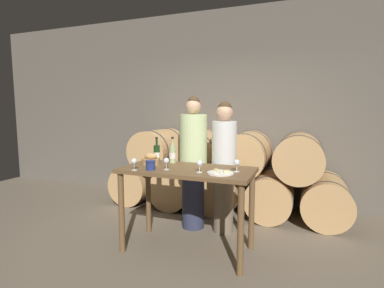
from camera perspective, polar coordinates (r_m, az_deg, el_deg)
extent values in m
plane|color=#726654|center=(3.56, -0.87, -19.53)|extent=(10.00, 10.00, 0.00)
cube|color=#60594F|center=(5.13, 7.67, 6.98)|extent=(10.00, 0.12, 3.20)
cylinder|color=tan|center=(5.30, -9.92, -6.99)|extent=(0.65, 0.92, 0.65)
cylinder|color=#2D2D33|center=(5.06, -11.66, -7.69)|extent=(0.66, 0.02, 0.66)
cylinder|color=#2D2D33|center=(5.55, -8.35, -6.34)|extent=(0.66, 0.02, 0.66)
cylinder|color=tan|center=(4.97, -2.54, -7.82)|extent=(0.65, 0.92, 0.65)
cylinder|color=#2D2D33|center=(4.71, -3.99, -8.65)|extent=(0.66, 0.02, 0.66)
cylinder|color=#2D2D33|center=(5.24, -1.24, -7.06)|extent=(0.66, 0.02, 0.66)
cylinder|color=tan|center=(4.74, 5.77, -8.59)|extent=(0.65, 0.92, 0.65)
cylinder|color=#2D2D33|center=(4.46, 4.75, -9.54)|extent=(0.66, 0.02, 0.66)
cylinder|color=#2D2D33|center=(5.01, 6.67, -7.74)|extent=(0.66, 0.02, 0.66)
cylinder|color=tan|center=(4.61, 14.78, -9.23)|extent=(0.65, 0.92, 0.65)
cylinder|color=#2D2D33|center=(4.32, 14.33, -10.27)|extent=(0.66, 0.02, 0.66)
cylinder|color=#2D2D33|center=(4.89, 15.16, -8.30)|extent=(0.66, 0.02, 0.66)
cylinder|color=tan|center=(4.59, 24.10, -9.65)|extent=(0.65, 0.92, 0.65)
cylinder|color=#2D2D33|center=(4.31, 24.30, -10.73)|extent=(0.66, 0.02, 0.66)
cylinder|color=#2D2D33|center=(4.88, 23.92, -8.70)|extent=(0.66, 0.02, 0.66)
cylinder|color=tan|center=(5.02, -6.44, -0.97)|extent=(0.65, 0.92, 0.65)
cylinder|color=#2D2D33|center=(4.76, -8.08, -1.41)|extent=(0.66, 0.02, 0.66)
cylinder|color=#2D2D33|center=(5.28, -4.96, -0.57)|extent=(0.66, 0.02, 0.66)
cylinder|color=tan|center=(4.73, 1.53, -1.41)|extent=(0.65, 0.92, 0.65)
cylinder|color=#2D2D33|center=(4.45, 0.26, -1.91)|extent=(0.66, 0.02, 0.66)
cylinder|color=#2D2D33|center=(5.00, 2.66, -0.96)|extent=(0.66, 0.02, 0.66)
cylinder|color=tan|center=(4.54, 10.36, -1.86)|extent=(0.65, 0.92, 0.65)
cylinder|color=#2D2D33|center=(4.25, 9.61, -2.42)|extent=(0.66, 0.02, 0.66)
cylinder|color=#2D2D33|center=(4.82, 11.01, -1.36)|extent=(0.66, 0.02, 0.66)
cylinder|color=tan|center=(4.46, 19.72, -2.29)|extent=(0.65, 0.92, 0.65)
cylinder|color=#2D2D33|center=(4.17, 19.61, -2.90)|extent=(0.66, 0.02, 0.66)
cylinder|color=#2D2D33|center=(4.75, 19.81, -1.76)|extent=(0.66, 0.02, 0.66)
cylinder|color=brown|center=(3.43, -13.27, -12.64)|extent=(0.06, 0.06, 0.89)
cylinder|color=brown|center=(2.94, 9.24, -15.91)|extent=(0.06, 0.06, 0.89)
cylinder|color=brown|center=(3.91, -8.31, -10.11)|extent=(0.06, 0.06, 0.89)
cylinder|color=brown|center=(3.48, 11.28, -12.28)|extent=(0.06, 0.06, 0.89)
cube|color=brown|center=(3.26, -0.90, -5.00)|extent=(1.43, 0.71, 0.04)
cylinder|color=#2D334C|center=(4.02, 0.22, -9.94)|extent=(0.29, 0.29, 0.84)
cylinder|color=beige|center=(3.87, 0.23, 0.78)|extent=(0.36, 0.36, 0.66)
sphere|color=tan|center=(3.85, 0.23, 7.14)|extent=(0.19, 0.19, 0.19)
sphere|color=#47331E|center=(3.86, 0.29, 7.93)|extent=(0.16, 0.16, 0.16)
cylinder|color=#756651|center=(3.91, 6.00, -10.84)|extent=(0.25, 0.25, 0.79)
cylinder|color=silver|center=(3.75, 6.14, -0.45)|extent=(0.31, 0.31, 0.63)
sphere|color=tan|center=(3.72, 6.22, 5.92)|extent=(0.21, 0.21, 0.21)
sphere|color=#47331E|center=(3.74, 6.28, 6.79)|extent=(0.17, 0.17, 0.17)
cylinder|color=#193819|center=(3.67, -6.72, -1.81)|extent=(0.08, 0.08, 0.20)
cylinder|color=#193819|center=(3.66, -6.75, 0.36)|extent=(0.03, 0.03, 0.08)
cylinder|color=black|center=(3.65, -6.76, 1.17)|extent=(0.03, 0.03, 0.02)
cylinder|color=white|center=(3.68, -6.72, -2.05)|extent=(0.08, 0.08, 0.06)
cylinder|color=#ADBC7F|center=(3.57, -3.71, -1.95)|extent=(0.08, 0.08, 0.21)
cylinder|color=#ADBC7F|center=(3.55, -3.73, 0.36)|extent=(0.03, 0.03, 0.08)
cylinder|color=black|center=(3.55, -3.73, 1.19)|extent=(0.03, 0.03, 0.02)
cylinder|color=white|center=(3.57, -3.71, -2.21)|extent=(0.08, 0.08, 0.07)
cylinder|color=navy|center=(3.19, -7.90, -4.01)|extent=(0.10, 0.10, 0.10)
cylinder|color=navy|center=(3.18, -7.91, -3.20)|extent=(0.11, 0.11, 0.01)
cylinder|color=#A87F4C|center=(3.50, -7.85, -3.32)|extent=(0.21, 0.21, 0.07)
ellipsoid|color=tan|center=(3.49, -7.87, -2.30)|extent=(0.15, 0.09, 0.07)
cylinder|color=white|center=(3.00, 5.43, -5.52)|extent=(0.27, 0.27, 0.01)
cube|color=#E0CC7F|center=(3.00, 6.58, -5.17)|extent=(0.07, 0.06, 0.02)
cube|color=beige|center=(3.04, 4.74, -4.99)|extent=(0.07, 0.07, 0.02)
cube|color=beige|center=(2.94, 4.98, -5.40)|extent=(0.05, 0.06, 0.02)
cylinder|color=white|center=(3.21, -10.95, -4.90)|extent=(0.06, 0.06, 0.00)
cylinder|color=white|center=(3.20, -10.97, -4.29)|extent=(0.01, 0.01, 0.07)
sphere|color=white|center=(3.19, -10.99, -3.25)|extent=(0.06, 0.06, 0.06)
cylinder|color=white|center=(3.20, -4.90, -4.85)|extent=(0.06, 0.06, 0.00)
cylinder|color=white|center=(3.19, -4.91, -4.24)|extent=(0.01, 0.01, 0.07)
sphere|color=white|center=(3.18, -4.92, -3.19)|extent=(0.06, 0.06, 0.06)
cylinder|color=white|center=(3.04, 1.42, -5.42)|extent=(0.06, 0.06, 0.00)
cylinder|color=white|center=(3.03, 1.43, -4.78)|extent=(0.01, 0.01, 0.07)
sphere|color=white|center=(3.02, 1.43, -3.68)|extent=(0.06, 0.06, 0.06)
cylinder|color=white|center=(3.11, 8.49, -5.23)|extent=(0.06, 0.06, 0.00)
cylinder|color=white|center=(3.10, 8.50, -4.60)|extent=(0.01, 0.01, 0.07)
sphere|color=white|center=(3.09, 8.52, -3.52)|extent=(0.06, 0.06, 0.06)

